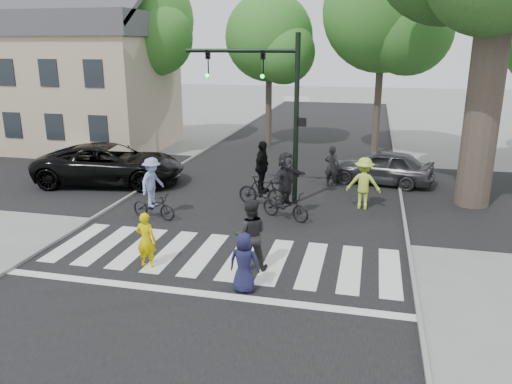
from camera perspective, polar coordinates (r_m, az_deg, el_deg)
ground at (r=13.04m, az=-5.22°, el=-9.01°), size 120.00×120.00×0.00m
road_stem at (r=17.51m, az=-0.10°, el=-2.15°), size 10.00×70.00×0.01m
road_cross at (r=20.31m, az=1.85°, el=0.49°), size 70.00×10.00×0.01m
curb_left at (r=19.24m, az=-14.90°, el=-0.85°), size 0.10×70.00×0.10m
curb_right at (r=17.12m, az=16.61°, el=-3.15°), size 0.10×70.00×0.10m
crosswalk at (r=13.61m, az=-4.34°, el=-7.82°), size 10.00×3.85×0.01m
traffic_signal at (r=17.77m, az=1.93°, el=10.99°), size 4.45×0.29×6.00m
bg_tree_0 at (r=32.33m, az=-20.56°, el=16.46°), size 5.46×5.20×8.97m
bg_tree_1 at (r=29.44m, az=-12.62°, el=18.17°), size 6.09×5.80×9.80m
bg_tree_2 at (r=28.32m, az=1.93°, el=16.85°), size 5.04×4.80×8.40m
bg_tree_3 at (r=26.45m, az=15.07°, el=18.87°), size 6.30×6.00×10.20m
house at (r=29.48m, az=-18.55°, el=12.16°), size 8.40×8.10×8.82m
pedestrian_woman at (r=13.27m, az=-12.46°, el=-5.37°), size 0.56×0.39×1.50m
pedestrian_child at (r=11.73m, az=-1.39°, el=-8.07°), size 0.72×0.48×1.45m
pedestrian_adult at (r=12.77m, az=-0.68°, el=-4.90°), size 1.07×0.93×1.89m
cyclist_left at (r=16.84m, az=-11.69°, el=-0.06°), size 1.73×1.17×2.08m
cyclist_mid at (r=17.84m, az=0.70°, el=1.44°), size 1.86×1.15×2.36m
cyclist_right at (r=16.42m, az=3.43°, el=0.26°), size 1.90×1.75×2.28m
car_suv at (r=21.60m, az=-16.32°, el=3.07°), size 6.38×3.71×1.67m
car_grey at (r=21.41m, az=14.15°, el=2.80°), size 4.45×2.42×1.43m
bystander_hivis at (r=17.91m, az=12.20°, el=0.97°), size 1.21×0.72×1.85m
bystander_dark at (r=20.53m, az=8.65°, el=2.92°), size 0.69×0.53×1.70m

